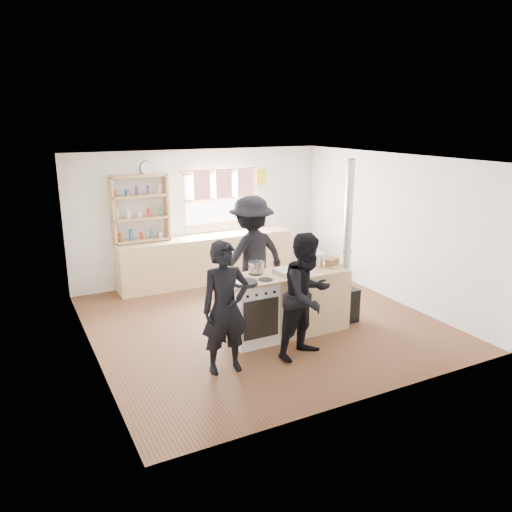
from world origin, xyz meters
name	(u,v)px	position (x,y,z in m)	size (l,w,h in m)	color
ground	(261,322)	(0.00, 0.00, -0.01)	(5.00, 5.00, 0.01)	brown
back_counter	(207,259)	(0.00, 2.22, 0.45)	(3.40, 0.55, 0.90)	#D5B580
shelving_unit	(140,208)	(-1.20, 2.34, 1.51)	(1.00, 0.28, 1.20)	tan
thermos	(258,223)	(1.09, 2.22, 1.04)	(0.10, 0.10, 0.29)	silver
cooking_island	(288,303)	(0.14, -0.55, 0.47)	(1.97, 0.64, 0.93)	white
skillet_greens	(246,283)	(-0.63, -0.76, 0.96)	(0.36, 0.36, 0.05)	black
roast_tray	(287,271)	(0.11, -0.60, 0.97)	(0.38, 0.32, 0.07)	silver
stockpot_stove	(256,267)	(-0.26, -0.36, 1.01)	(0.23, 0.23, 0.19)	#B8B8BA
stockpot_counter	(313,259)	(0.65, -0.43, 1.03)	(0.31, 0.31, 0.23)	silver
bread_board	(332,263)	(0.88, -0.58, 0.98)	(0.34, 0.30, 0.12)	tan
flue_heater	(345,281)	(1.17, -0.54, 0.65)	(0.35, 0.35, 2.50)	black
person_near_left	(225,308)	(-1.11, -1.17, 0.83)	(0.61, 0.40, 1.67)	black
person_near_right	(307,296)	(0.00, -1.28, 0.84)	(0.81, 0.63, 1.67)	black
person_far	(251,256)	(0.03, 0.39, 0.95)	(1.23, 0.71, 1.91)	black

